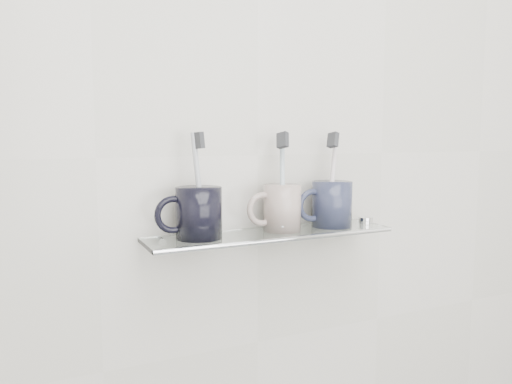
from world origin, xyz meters
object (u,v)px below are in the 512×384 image
mug_left (199,213)px  mug_right (332,204)px  shelf_glass (271,234)px  mug_center (282,208)px

mug_left → mug_right: bearing=10.6°
shelf_glass → mug_center: bearing=10.5°
mug_left → mug_center: 0.17m
shelf_glass → mug_center: size_ratio=5.38×
shelf_glass → mug_right: size_ratio=5.28×
mug_right → mug_left: bearing=-178.2°
mug_center → mug_right: mug_right is taller
shelf_glass → mug_left: mug_left is taller
mug_left → mug_right: (0.29, 0.00, -0.00)m
mug_left → mug_center: size_ratio=1.03×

